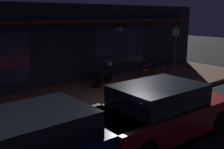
{
  "coord_description": "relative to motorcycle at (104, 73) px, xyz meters",
  "views": [
    {
      "loc": [
        -5.72,
        -5.01,
        3.13
      ],
      "look_at": [
        0.47,
        2.4,
        0.95
      ],
      "focal_mm": 42.68,
      "sensor_mm": 36.0,
      "label": 1
    }
  ],
  "objects": [
    {
      "name": "ground_plane",
      "position": [
        -1.21,
        -3.85,
        -0.65
      ],
      "size": [
        60.0,
        60.0,
        0.0
      ],
      "primitive_type": "plane",
      "color": "black"
    },
    {
      "name": "sidewalk_slab",
      "position": [
        -1.21,
        -0.85,
        -0.57
      ],
      "size": [
        18.0,
        4.0,
        0.15
      ],
      "primitive_type": "cube",
      "color": "brown",
      "rests_on": "ground_plane"
    },
    {
      "name": "storefront_building",
      "position": [
        -1.21,
        2.53,
        1.16
      ],
      "size": [
        18.0,
        3.3,
        3.6
      ],
      "color": "black",
      "rests_on": "ground_plane"
    },
    {
      "name": "motorcycle",
      "position": [
        0.0,
        0.0,
        0.0
      ],
      "size": [
        1.57,
        0.92,
        0.97
      ],
      "color": "black",
      "rests_on": "sidewalk_slab"
    },
    {
      "name": "bicycle_parked",
      "position": [
        2.73,
        -0.1,
        -0.14
      ],
      "size": [
        1.59,
        0.62,
        0.91
      ],
      "color": "black",
      "rests_on": "sidewalk_slab"
    },
    {
      "name": "bicycle_extra",
      "position": [
        0.96,
        -1.87,
        -0.14
      ],
      "size": [
        1.42,
        0.92,
        0.91
      ],
      "color": "black",
      "rests_on": "sidewalk_slab"
    },
    {
      "name": "sign_post",
      "position": [
        3.72,
        -0.92,
        0.86
      ],
      "size": [
        0.44,
        0.09,
        2.4
      ],
      "color": "#47474C",
      "rests_on": "sidewalk_slab"
    },
    {
      "name": "parked_car_near",
      "position": [
        -5.11,
        -4.48,
        0.06
      ],
      "size": [
        4.12,
        1.82,
        1.42
      ],
      "color": "black",
      "rests_on": "ground_plane"
    },
    {
      "name": "parked_car_far",
      "position": [
        -1.83,
        -4.7,
        0.06
      ],
      "size": [
        4.17,
        1.93,
        1.42
      ],
      "color": "black",
      "rests_on": "ground_plane"
    }
  ]
}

